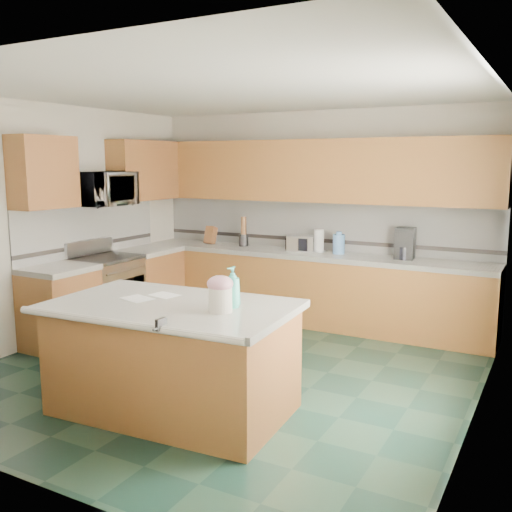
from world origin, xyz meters
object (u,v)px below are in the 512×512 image
Objects in this scene: knife_block at (211,235)px; coffee_maker at (405,243)px; island_top at (172,307)px; toaster_oven at (300,243)px; treat_jar at (220,300)px; island_base at (173,361)px; soap_bottle_island at (233,287)px.

knife_block is 2.71m from coffee_maker.
toaster_oven reaches higher than island_top.
treat_jar is (0.50, -0.05, 0.12)m from island_top.
soap_bottle_island reaches higher than island_base.
treat_jar is at bearing -9.57° from island_top.
knife_block reaches higher than toaster_oven.
island_top is 0.55m from soap_bottle_island.
coffee_maker is at bearing 84.34° from treat_jar.
island_base is 3.08m from toaster_oven.
island_base is at bearing -159.47° from soap_bottle_island.
treat_jar is at bearing -9.57° from island_base.
island_top is 3.25m from coffee_maker.
island_base is 3.32m from coffee_maker.
coffee_maker reaches higher than soap_bottle_island.
soap_bottle_island reaches higher than island_top.
knife_block is 0.71× the size of toaster_oven.
knife_block is 1.36m from toaster_oven.
knife_block reaches higher than island_base.
treat_jar is 0.56× the size of toaster_oven.
coffee_maker reaches higher than knife_block.
treat_jar is 3.71m from knife_block.
toaster_oven is at bearing 108.87° from treat_jar.
knife_block is (-1.59, 3.02, 0.61)m from island_base.
island_base is at bearing -61.65° from knife_block.
soap_bottle_island reaches higher than toaster_oven.
treat_jar is 3.16m from coffee_maker.
toaster_oven is at bearing 0.62° from knife_block.
toaster_oven is (-0.22, 3.02, 0.13)m from island_top.
island_base is 0.46m from island_top.
island_base is 5.04× the size of coffee_maker.
treat_jar is 0.59× the size of soap_bottle_island.
knife_block is at bearing 157.06° from toaster_oven.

